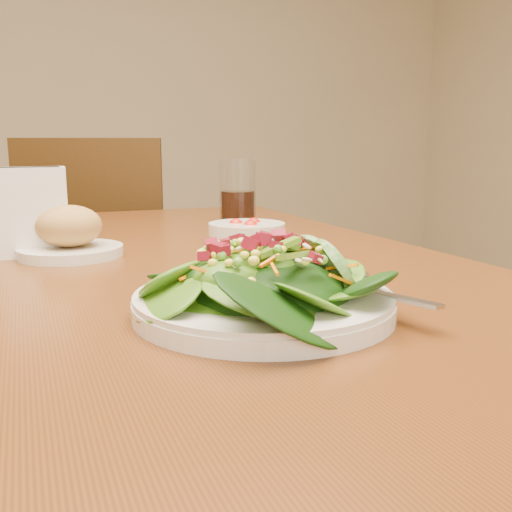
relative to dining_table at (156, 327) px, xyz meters
name	(u,v)px	position (x,y,z in m)	size (l,w,h in m)	color
dining_table	(156,327)	(0.00, 0.00, 0.00)	(0.90, 1.40, 0.75)	#602E0F
chair_far	(103,282)	(0.04, 0.97, -0.15)	(0.55, 0.55, 0.94)	#301E0B
salad_plate	(272,286)	(0.06, -0.31, 0.13)	(0.27, 0.27, 0.08)	silver
bread_plate	(70,236)	(-0.11, 0.09, 0.13)	(0.16, 0.16, 0.08)	silver
tomato_bowl	(247,233)	(0.19, 0.09, 0.12)	(0.13, 0.13, 0.04)	silver
drinking_glass	(238,196)	(0.27, 0.36, 0.16)	(0.08, 0.08, 0.14)	silver
napkin_holder	(32,209)	(-0.16, 0.12, 0.17)	(0.11, 0.06, 0.14)	white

